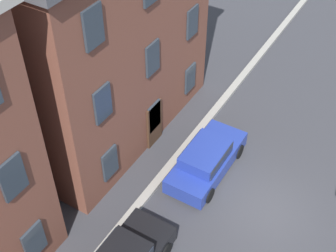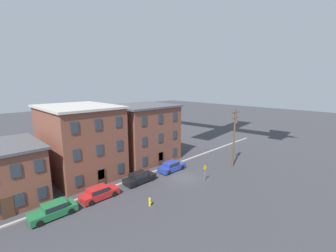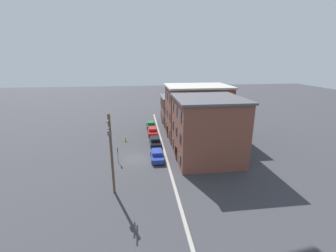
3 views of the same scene
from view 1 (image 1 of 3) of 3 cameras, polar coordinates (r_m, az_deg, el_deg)
name	(u,v)px [view 1 (image 1 of 3)]	position (r m, az deg, el deg)	size (l,w,h in m)	color
ground_plane	(266,210)	(19.52, 11.83, -9.98)	(200.00, 200.00, 0.00)	#38383D
kerb_strip	(170,166)	(20.55, 0.24, -4.91)	(56.00, 0.36, 0.16)	#9E998E
apartment_far	(61,23)	(21.29, -12.93, 12.10)	(10.38, 9.84, 9.55)	brown
car_blue	(206,159)	(19.99, 4.69, -4.02)	(4.40, 1.92, 1.43)	#233899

